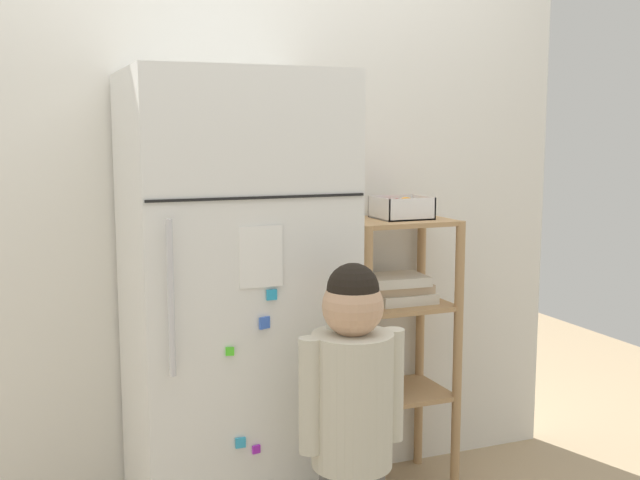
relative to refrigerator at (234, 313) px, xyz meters
The scene contains 5 objects.
kitchen_wall_back 0.44m from the refrigerator, 67.27° to the left, with size 2.75×0.03×2.11m, color silver.
refrigerator is the anchor object (origin of this frame).
child_standing 0.56m from the refrigerator, 65.18° to the right, with size 0.34×0.25×1.04m.
pantry_shelf_unit 0.72m from the refrigerator, 11.61° to the left, with size 0.42×0.33×1.08m.
fruit_bin 0.80m from the refrigerator, 12.06° to the left, with size 0.20×0.18×0.09m.
Camera 1 is at (-0.83, -2.49, 1.42)m, focal length 43.65 mm.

